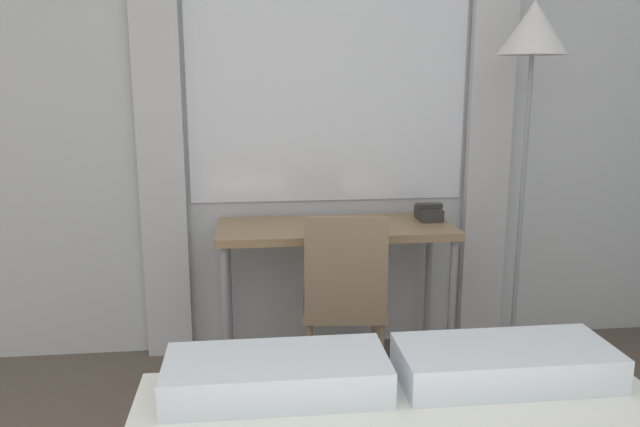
{
  "coord_description": "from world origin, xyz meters",
  "views": [
    {
      "loc": [
        -0.11,
        -0.26,
        1.51
      ],
      "look_at": [
        0.2,
        2.42,
        0.93
      ],
      "focal_mm": 35.0,
      "sensor_mm": 36.0,
      "label": 1
    }
  ],
  "objects_px": {
    "desk": "(336,239)",
    "standing_lamp": "(532,56)",
    "desk_chair": "(345,294)",
    "book": "(344,224)",
    "telephone": "(429,213)"
  },
  "relations": [
    {
      "from": "telephone",
      "to": "book",
      "type": "relative_size",
      "value": 0.69
    },
    {
      "from": "telephone",
      "to": "book",
      "type": "distance_m",
      "value": 0.48
    },
    {
      "from": "desk",
      "to": "telephone",
      "type": "relative_size",
      "value": 7.13
    },
    {
      "from": "desk_chair",
      "to": "standing_lamp",
      "type": "height_order",
      "value": "standing_lamp"
    },
    {
      "from": "book",
      "to": "standing_lamp",
      "type": "bearing_deg",
      "value": -5.02
    },
    {
      "from": "desk_chair",
      "to": "telephone",
      "type": "height_order",
      "value": "desk_chair"
    },
    {
      "from": "desk",
      "to": "standing_lamp",
      "type": "xyz_separation_m",
      "value": [
        0.93,
        -0.12,
        0.91
      ]
    },
    {
      "from": "desk",
      "to": "book",
      "type": "xyz_separation_m",
      "value": [
        0.04,
        -0.05,
        0.09
      ]
    },
    {
      "from": "desk",
      "to": "desk_chair",
      "type": "xyz_separation_m",
      "value": [
        0.01,
        -0.27,
        -0.2
      ]
    },
    {
      "from": "desk_chair",
      "to": "desk",
      "type": "bearing_deg",
      "value": 97.5
    },
    {
      "from": "standing_lamp",
      "to": "desk",
      "type": "bearing_deg",
      "value": 172.36
    },
    {
      "from": "desk_chair",
      "to": "telephone",
      "type": "xyz_separation_m",
      "value": [
        0.5,
        0.34,
        0.31
      ]
    },
    {
      "from": "desk_chair",
      "to": "book",
      "type": "distance_m",
      "value": 0.37
    },
    {
      "from": "desk_chair",
      "to": "telephone",
      "type": "relative_size",
      "value": 5.38
    },
    {
      "from": "desk_chair",
      "to": "standing_lamp",
      "type": "xyz_separation_m",
      "value": [
        0.92,
        0.15,
        1.12
      ]
    }
  ]
}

